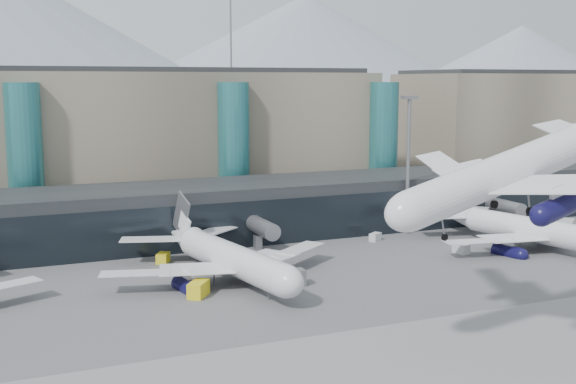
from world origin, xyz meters
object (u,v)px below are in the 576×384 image
object	(u,v)px
hero_jet	(523,157)
veh_b	(163,258)
jet_parked_mid	(221,246)
veh_h	(198,289)
veh_g	(461,249)
veh_c	(290,278)
lightmast_mid	(408,157)
veh_d	(375,237)
jet_parked_right	(517,220)

from	to	relation	value
hero_jet	veh_b	distance (m)	59.47
jet_parked_mid	veh_h	distance (m)	10.38
jet_parked_mid	veh_g	world-z (taller)	jet_parked_mid
veh_b	veh_c	bearing A→B (deg)	-117.22
hero_jet	veh_c	distance (m)	37.77
jet_parked_mid	veh_b	world-z (taller)	jet_parked_mid
jet_parked_mid	veh_g	distance (m)	41.27
lightmast_mid	veh_g	world-z (taller)	lightmast_mid
jet_parked_mid	veh_g	bearing A→B (deg)	-102.25
veh_d	veh_b	bearing A→B (deg)	148.14
lightmast_mid	veh_d	size ratio (longest dim) A/B	10.44
jet_parked_mid	jet_parked_right	size ratio (longest dim) A/B	1.02
hero_jet	jet_parked_mid	distance (m)	45.92
hero_jet	jet_parked_right	size ratio (longest dim) A/B	0.95
jet_parked_mid	hero_jet	bearing A→B (deg)	-160.06
hero_jet	veh_b	bearing A→B (deg)	111.54
lightmast_mid	veh_b	world-z (taller)	lightmast_mid
veh_b	veh_d	size ratio (longest dim) A/B	1.10
jet_parked_mid	veh_c	world-z (taller)	jet_parked_mid
veh_h	veh_b	bearing A→B (deg)	37.14
lightmast_mid	hero_jet	world-z (taller)	hero_jet
hero_jet	veh_d	size ratio (longest dim) A/B	14.51
veh_d	lightmast_mid	bearing A→B (deg)	-12.98
veh_d	jet_parked_mid	bearing A→B (deg)	167.77
veh_g	lightmast_mid	bearing A→B (deg)	170.73
jet_parked_mid	veh_d	world-z (taller)	jet_parked_mid
hero_jet	jet_parked_right	bearing A→B (deg)	41.71
hero_jet	veh_b	xyz separation A→B (m)	(-27.57, 48.96, -19.47)
veh_b	veh_d	distance (m)	38.55
veh_g	jet_parked_mid	bearing A→B (deg)	-101.11
jet_parked_mid	veh_d	size ratio (longest dim) A/B	15.56
veh_d	veh_c	bearing A→B (deg)	-174.00
lightmast_mid	veh_h	xyz separation A→B (m)	(-46.78, -23.36, -13.40)
veh_g	veh_h	bearing A→B (deg)	-91.26
lightmast_mid	veh_c	distance (m)	43.12
hero_jet	veh_b	size ratio (longest dim) A/B	13.25
jet_parked_right	veh_h	xyz separation A→B (m)	(-58.76, -7.35, -3.51)
jet_parked_right	veh_c	xyz separation A→B (m)	(-45.61, -7.49, -3.39)
jet_parked_mid	jet_parked_right	xyz separation A→B (m)	(53.08, -0.54, -0.13)
hero_jet	veh_d	bearing A→B (deg)	69.71
jet_parked_mid	veh_c	distance (m)	11.52
veh_b	veh_c	world-z (taller)	veh_c
veh_c	veh_g	size ratio (longest dim) A/B	1.52
hero_jet	veh_h	bearing A→B (deg)	125.11
veh_d	veh_g	world-z (taller)	veh_g
jet_parked_right	veh_h	size ratio (longest dim) A/B	10.16
hero_jet	veh_c	world-z (taller)	hero_jet
veh_d	jet_parked_right	bearing A→B (deg)	-65.44
veh_c	veh_d	distance (m)	32.47
lightmast_mid	veh_h	world-z (taller)	lightmast_mid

